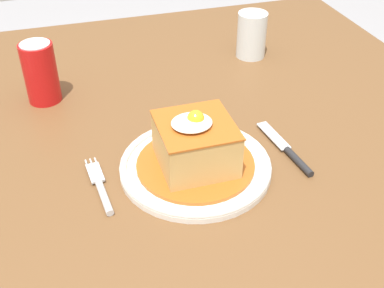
# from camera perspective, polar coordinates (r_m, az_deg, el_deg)

# --- Properties ---
(dining_table) EXTENTS (1.25, 1.09, 0.75)m
(dining_table) POSITION_cam_1_polar(r_m,az_deg,el_deg) (0.99, -3.48, -2.41)
(dining_table) COLOR brown
(dining_table) RESTS_ON ground_plane
(main_plate) EXTENTS (0.25, 0.25, 0.02)m
(main_plate) POSITION_cam_1_polar(r_m,az_deg,el_deg) (0.82, 0.41, -2.55)
(main_plate) COLOR white
(main_plate) RESTS_ON dining_table
(sandwich_meal) EXTENTS (0.20, 0.20, 0.11)m
(sandwich_meal) POSITION_cam_1_polar(r_m,az_deg,el_deg) (0.79, 0.41, -0.26)
(sandwich_meal) COLOR #B75B1E
(sandwich_meal) RESTS_ON main_plate
(fork) EXTENTS (0.03, 0.14, 0.01)m
(fork) POSITION_cam_1_polar(r_m,az_deg,el_deg) (0.79, -10.50, -5.18)
(fork) COLOR silver
(fork) RESTS_ON dining_table
(knife) EXTENTS (0.03, 0.17, 0.01)m
(knife) POSITION_cam_1_polar(r_m,az_deg,el_deg) (0.86, 11.42, -1.11)
(knife) COLOR #262628
(knife) RESTS_ON dining_table
(soda_can) EXTENTS (0.07, 0.07, 0.12)m
(soda_can) POSITION_cam_1_polar(r_m,az_deg,el_deg) (1.02, -17.20, 7.92)
(soda_can) COLOR red
(soda_can) RESTS_ON dining_table
(drinking_glass) EXTENTS (0.07, 0.07, 0.10)m
(drinking_glass) POSITION_cam_1_polar(r_m,az_deg,el_deg) (1.17, 6.91, 12.15)
(drinking_glass) COLOR silver
(drinking_glass) RESTS_ON dining_table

